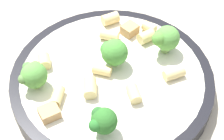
{
  "coord_description": "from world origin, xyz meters",
  "views": [
    {
      "loc": [
        0.33,
        0.06,
        0.41
      ],
      "look_at": [
        0.0,
        0.0,
        0.04
      ],
      "focal_mm": 60.0,
      "sensor_mm": 36.0,
      "label": 1
    }
  ],
  "objects": [
    {
      "name": "rigatoni_0",
      "position": [
        0.05,
        -0.06,
        0.04
      ],
      "size": [
        0.03,
        0.01,
        0.01
      ],
      "primitive_type": "cylinder",
      "rotation": [
        1.57,
        0.0,
        1.57
      ],
      "color": "#E0C67F",
      "rests_on": "pasta_bowl"
    },
    {
      "name": "ground_plane",
      "position": [
        0.0,
        0.0,
        0.0
      ],
      "size": [
        2.0,
        2.0,
        0.0
      ],
      "primitive_type": "plane",
      "color": "#BCB29E"
    },
    {
      "name": "rigatoni_9",
      "position": [
        -0.08,
        0.04,
        0.04
      ],
      "size": [
        0.03,
        0.03,
        0.02
      ],
      "primitive_type": "cylinder",
      "rotation": [
        1.57,
        0.0,
        0.76
      ],
      "color": "#E0C67F",
      "rests_on": "pasta_bowl"
    },
    {
      "name": "broccoli_floret_0",
      "position": [
        0.04,
        -0.1,
        0.05
      ],
      "size": [
        0.04,
        0.04,
        0.04
      ],
      "color": "#93B766",
      "rests_on": "pasta_bowl"
    },
    {
      "name": "rigatoni_2",
      "position": [
        0.03,
        -0.02,
        0.04
      ],
      "size": [
        0.03,
        0.02,
        0.02
      ],
      "primitive_type": "cylinder",
      "rotation": [
        1.57,
        0.0,
        1.81
      ],
      "color": "#E0C67F",
      "rests_on": "pasta_bowl"
    },
    {
      "name": "rigatoni_3",
      "position": [
        -0.0,
        -0.01,
        0.04
      ],
      "size": [
        0.02,
        0.03,
        0.01
      ],
      "primitive_type": "cylinder",
      "rotation": [
        1.57,
        0.0,
        3.04
      ],
      "color": "#E0C67F",
      "rests_on": "pasta_bowl"
    },
    {
      "name": "rigatoni_5",
      "position": [
        0.03,
        0.03,
        0.04
      ],
      "size": [
        0.03,
        0.02,
        0.02
      ],
      "primitive_type": "cylinder",
      "rotation": [
        1.57,
        0.0,
        2.02
      ],
      "color": "#E0C67F",
      "rests_on": "pasta_bowl"
    },
    {
      "name": "rigatoni_4",
      "position": [
        -0.07,
        -0.02,
        0.04
      ],
      "size": [
        0.02,
        0.03,
        0.02
      ],
      "primitive_type": "cylinder",
      "rotation": [
        1.57,
        0.0,
        3.02
      ],
      "color": "#E0C67F",
      "rests_on": "pasta_bowl"
    },
    {
      "name": "rigatoni_6",
      "position": [
        -0.0,
        -0.1,
        0.04
      ],
      "size": [
        0.03,
        0.02,
        0.02
      ],
      "primitive_type": "cylinder",
      "rotation": [
        1.57,
        0.0,
        1.98
      ],
      "color": "#E0C67F",
      "rests_on": "pasta_bowl"
    },
    {
      "name": "chicken_chunk_0",
      "position": [
        0.08,
        -0.06,
        0.04
      ],
      "size": [
        0.03,
        0.03,
        0.01
      ],
      "primitive_type": "cube",
      "rotation": [
        0.0,
        0.0,
        2.27
      ],
      "color": "tan",
      "rests_on": "pasta_bowl"
    },
    {
      "name": "broccoli_floret_3",
      "position": [
        -0.02,
        -0.0,
        0.05
      ],
      "size": [
        0.04,
        0.04,
        0.04
      ],
      "color": "#9EC175",
      "rests_on": "pasta_bowl"
    },
    {
      "name": "broccoli_floret_2",
      "position": [
        0.09,
        0.01,
        0.05
      ],
      "size": [
        0.03,
        0.04,
        0.04
      ],
      "color": "#84AD60",
      "rests_on": "pasta_bowl"
    },
    {
      "name": "broccoli_floret_1",
      "position": [
        -0.06,
        0.06,
        0.05
      ],
      "size": [
        0.04,
        0.04,
        0.04
      ],
      "color": "#84AD60",
      "rests_on": "pasta_bowl"
    },
    {
      "name": "pasta_bowl",
      "position": [
        0.0,
        0.0,
        0.02
      ],
      "size": [
        0.28,
        0.28,
        0.03
      ],
      "color": "black",
      "rests_on": "ground_plane"
    },
    {
      "name": "rigatoni_8",
      "position": [
        -0.1,
        0.04,
        0.04
      ],
      "size": [
        0.02,
        0.02,
        0.01
      ],
      "primitive_type": "cylinder",
      "rotation": [
        1.57,
        0.0,
        2.64
      ],
      "color": "#E0C67F",
      "rests_on": "pasta_bowl"
    },
    {
      "name": "rigatoni_1",
      "position": [
        -0.01,
        0.08,
        0.04
      ],
      "size": [
        0.03,
        0.03,
        0.02
      ],
      "primitive_type": "cylinder",
      "rotation": [
        1.57,
        0.0,
        0.58
      ],
      "color": "#E0C67F",
      "rests_on": "pasta_bowl"
    },
    {
      "name": "chicken_chunk_1",
      "position": [
        -0.09,
        0.01,
        0.04
      ],
      "size": [
        0.03,
        0.03,
        0.01
      ],
      "primitive_type": "cube",
      "rotation": [
        0.0,
        0.0,
        2.53
      ],
      "color": "tan",
      "rests_on": "pasta_bowl"
    },
    {
      "name": "rigatoni_7",
      "position": [
        -0.11,
        -0.02,
        0.04
      ],
      "size": [
        0.03,
        0.03,
        0.02
      ],
      "primitive_type": "cylinder",
      "rotation": [
        1.57,
        0.0,
        0.65
      ],
      "color": "#E0C67F",
      "rests_on": "pasta_bowl"
    }
  ]
}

